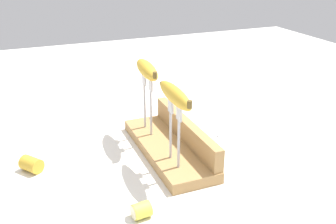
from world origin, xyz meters
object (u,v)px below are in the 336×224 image
(fork_stand_left, at_px, (148,99))
(fork_stand_right, at_px, (175,127))
(fork_fallen_near, at_px, (236,135))
(banana_chunk_far, at_px, (31,164))
(banana_raised_right, at_px, (175,95))
(banana_raised_left, at_px, (147,69))
(banana_chunk_near, at_px, (141,210))

(fork_stand_left, distance_m, fork_stand_right, 0.21)
(fork_stand_left, relative_size, fork_fallen_near, 1.09)
(fork_stand_left, distance_m, banana_chunk_far, 0.38)
(banana_raised_right, bearing_deg, fork_stand_right, -1.48)
(banana_chunk_far, bearing_deg, banana_raised_left, 99.08)
(banana_raised_right, bearing_deg, banana_raised_left, 180.00)
(banana_chunk_near, bearing_deg, banana_raised_left, 158.02)
(fork_stand_left, xyz_separation_m, fork_fallen_near, (0.08, 0.27, -0.13))
(banana_raised_left, height_order, banana_chunk_near, banana_raised_left)
(banana_raised_right, distance_m, banana_chunk_far, 0.43)
(banana_raised_left, height_order, banana_raised_right, banana_raised_left)
(banana_chunk_near, bearing_deg, banana_raised_right, 135.64)
(fork_stand_right, height_order, banana_raised_left, banana_raised_left)
(fork_stand_left, height_order, banana_raised_left, banana_raised_left)
(banana_raised_left, xyz_separation_m, banana_chunk_near, (0.35, -0.14, -0.21))
(banana_raised_right, height_order, fork_fallen_near, banana_raised_right)
(fork_stand_left, bearing_deg, banana_raised_right, 0.00)
(banana_raised_right, xyz_separation_m, banana_chunk_far, (-0.15, -0.35, -0.20))
(banana_raised_right, xyz_separation_m, banana_chunk_near, (0.15, -0.14, -0.20))
(banana_chunk_far, bearing_deg, fork_stand_right, 66.85)
(fork_stand_right, bearing_deg, banana_chunk_far, -113.15)
(banana_raised_right, bearing_deg, fork_fallen_near, 115.02)
(fork_stand_left, height_order, banana_raised_right, banana_raised_right)
(banana_chunk_near, bearing_deg, fork_stand_left, 158.01)
(fork_fallen_near, relative_size, banana_chunk_far, 2.33)
(fork_fallen_near, distance_m, banana_chunk_near, 0.49)
(banana_raised_left, height_order, fork_fallen_near, banana_raised_left)
(fork_stand_left, relative_size, banana_chunk_far, 2.54)
(fork_stand_right, bearing_deg, fork_stand_left, 180.00)
(banana_chunk_near, bearing_deg, fork_fallen_near, 123.47)
(fork_stand_left, bearing_deg, banana_chunk_far, -80.92)
(banana_chunk_far, bearing_deg, banana_chunk_near, 35.36)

